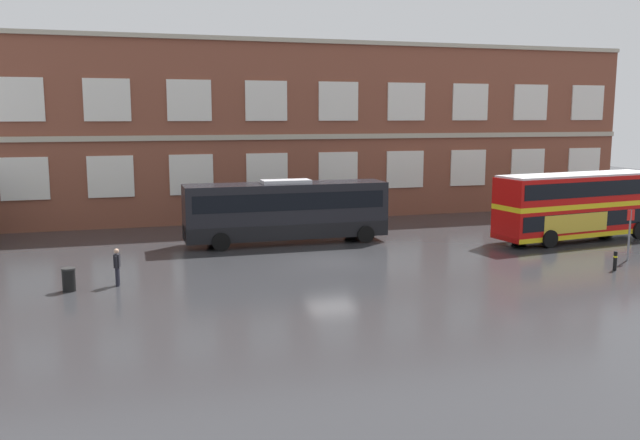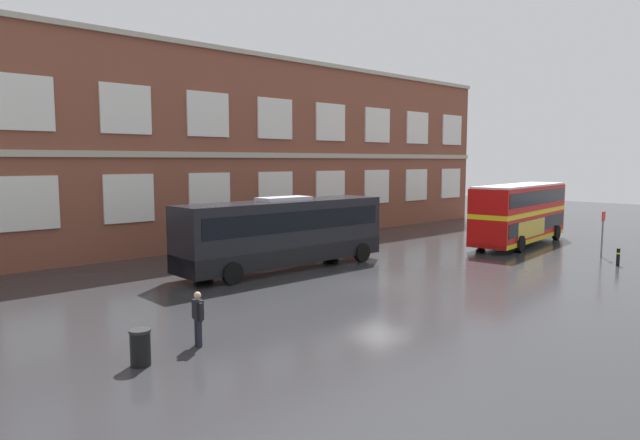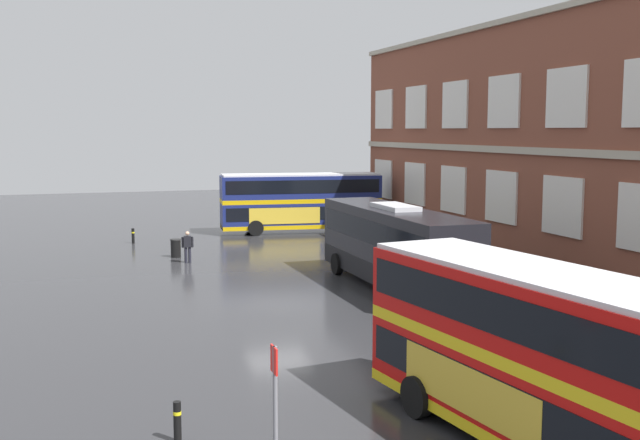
{
  "view_description": "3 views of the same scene",
  "coord_description": "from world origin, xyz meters",
  "px_view_note": "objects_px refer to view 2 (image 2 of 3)",
  "views": [
    {
      "loc": [
        -10.36,
        -32.77,
        7.59
      ],
      "look_at": [
        -0.05,
        1.88,
        1.92
      ],
      "focal_mm": 37.75,
      "sensor_mm": 36.0,
      "label": 1
    },
    {
      "loc": [
        -19.23,
        -16.82,
        5.67
      ],
      "look_at": [
        -0.83,
        3.13,
        2.78
      ],
      "focal_mm": 31.32,
      "sensor_mm": 36.0,
      "label": 2
    },
    {
      "loc": [
        29.62,
        -8.06,
        7.07
      ],
      "look_at": [
        0.0,
        1.83,
        3.37
      ],
      "focal_mm": 42.7,
      "sensor_mm": 36.0,
      "label": 3
    }
  ],
  "objects_px": {
    "touring_coach": "(284,233)",
    "bus_stand_flag": "(603,230)",
    "safety_bollard_west": "(618,257)",
    "double_decker_middle": "(520,213)",
    "station_litter_bin": "(140,347)",
    "waiting_passenger": "(198,316)"
  },
  "relations": [
    {
      "from": "touring_coach",
      "to": "bus_stand_flag",
      "type": "bearing_deg",
      "value": -31.47
    },
    {
      "from": "bus_stand_flag",
      "to": "safety_bollard_west",
      "type": "bearing_deg",
      "value": -142.94
    },
    {
      "from": "waiting_passenger",
      "to": "safety_bollard_west",
      "type": "relative_size",
      "value": 1.79
    },
    {
      "from": "waiting_passenger",
      "to": "bus_stand_flag",
      "type": "height_order",
      "value": "bus_stand_flag"
    },
    {
      "from": "double_decker_middle",
      "to": "waiting_passenger",
      "type": "relative_size",
      "value": 6.61
    },
    {
      "from": "waiting_passenger",
      "to": "station_litter_bin",
      "type": "xyz_separation_m",
      "value": [
        -2.03,
        -0.36,
        -0.41
      ]
    },
    {
      "from": "double_decker_middle",
      "to": "bus_stand_flag",
      "type": "height_order",
      "value": "double_decker_middle"
    },
    {
      "from": "touring_coach",
      "to": "double_decker_middle",
      "type": "bearing_deg",
      "value": -13.1
    },
    {
      "from": "waiting_passenger",
      "to": "bus_stand_flag",
      "type": "distance_m",
      "value": 25.87
    },
    {
      "from": "station_litter_bin",
      "to": "safety_bollard_west",
      "type": "height_order",
      "value": "station_litter_bin"
    },
    {
      "from": "waiting_passenger",
      "to": "safety_bollard_west",
      "type": "xyz_separation_m",
      "value": [
        23.53,
        -3.82,
        -0.44
      ]
    },
    {
      "from": "waiting_passenger",
      "to": "safety_bollard_west",
      "type": "distance_m",
      "value": 23.84
    },
    {
      "from": "safety_bollard_west",
      "to": "double_decker_middle",
      "type": "bearing_deg",
      "value": 65.33
    },
    {
      "from": "touring_coach",
      "to": "safety_bollard_west",
      "type": "bearing_deg",
      "value": -39.84
    },
    {
      "from": "touring_coach",
      "to": "waiting_passenger",
      "type": "relative_size",
      "value": 7.07
    },
    {
      "from": "waiting_passenger",
      "to": "bus_stand_flag",
      "type": "relative_size",
      "value": 0.63
    },
    {
      "from": "safety_bollard_west",
      "to": "bus_stand_flag",
      "type": "bearing_deg",
      "value": 37.06
    },
    {
      "from": "touring_coach",
      "to": "safety_bollard_west",
      "type": "relative_size",
      "value": 12.65
    },
    {
      "from": "touring_coach",
      "to": "waiting_passenger",
      "type": "bearing_deg",
      "value": -141.35
    },
    {
      "from": "touring_coach",
      "to": "safety_bollard_west",
      "type": "height_order",
      "value": "touring_coach"
    },
    {
      "from": "touring_coach",
      "to": "waiting_passenger",
      "type": "xyz_separation_m",
      "value": [
        -9.68,
        -7.74,
        -0.98
      ]
    },
    {
      "from": "waiting_passenger",
      "to": "double_decker_middle",
      "type": "bearing_deg",
      "value": 7.83
    }
  ]
}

